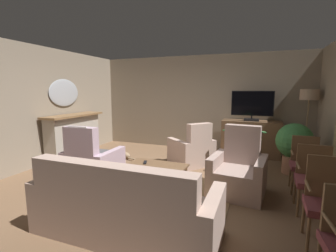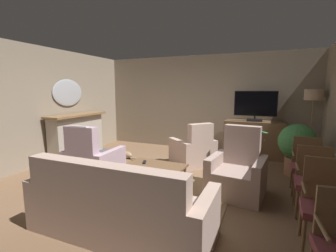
% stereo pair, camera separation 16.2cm
% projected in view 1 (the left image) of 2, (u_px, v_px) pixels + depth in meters
% --- Properties ---
extents(ground_plane, '(6.62, 6.41, 0.04)m').
position_uv_depth(ground_plane, '(161.00, 184.00, 4.49)').
color(ground_plane, brown).
extents(wall_back, '(6.62, 0.10, 2.72)m').
position_uv_depth(wall_back, '(199.00, 103.00, 7.01)').
color(wall_back, gray).
rests_on(wall_back, ground_plane).
extents(wall_left, '(0.10, 6.41, 2.72)m').
position_uv_depth(wall_left, '(35.00, 107.00, 5.36)').
color(wall_left, gray).
rests_on(wall_left, ground_plane).
extents(rug_central, '(2.32, 1.93, 0.01)m').
position_uv_depth(rug_central, '(158.00, 194.00, 4.00)').
color(rug_central, '#8E704C').
rests_on(rug_central, ground_plane).
extents(fireplace, '(0.85, 1.74, 1.13)m').
position_uv_depth(fireplace, '(75.00, 137.00, 6.11)').
color(fireplace, '#4C4C51').
rests_on(fireplace, ground_plane).
extents(wall_mirror_oval, '(0.06, 0.97, 0.68)m').
position_uv_depth(wall_mirror_oval, '(64.00, 93.00, 6.03)').
color(wall_mirror_oval, '#B2B7BF').
extents(tv_cabinet, '(1.47, 0.56, 0.94)m').
position_uv_depth(tv_cabinet, '(250.00, 139.00, 6.30)').
color(tv_cabinet, '#4A3523').
rests_on(tv_cabinet, ground_plane).
extents(television, '(1.03, 0.20, 0.77)m').
position_uv_depth(television, '(252.00, 105.00, 6.12)').
color(television, black).
rests_on(television, tv_cabinet).
extents(coffee_table, '(1.04, 0.53, 0.44)m').
position_uv_depth(coffee_table, '(158.00, 167.00, 4.20)').
color(coffee_table, brown).
rests_on(coffee_table, ground_plane).
extents(tv_remote, '(0.11, 0.18, 0.02)m').
position_uv_depth(tv_remote, '(145.00, 162.00, 4.28)').
color(tv_remote, black).
rests_on(tv_remote, coffee_table).
extents(sofa_floral, '(2.24, 0.88, 0.97)m').
position_uv_depth(sofa_floral, '(124.00, 210.00, 2.83)').
color(sofa_floral, '#BC9E8E').
rests_on(sofa_floral, ground_plane).
extents(armchair_angled_to_table, '(0.95, 0.94, 1.13)m').
position_uv_depth(armchair_angled_to_table, '(238.00, 173.00, 4.04)').
color(armchair_angled_to_table, '#A3897F').
rests_on(armchair_angled_to_table, ground_plane).
extents(armchair_near_window, '(0.92, 0.90, 1.11)m').
position_uv_depth(armchair_near_window, '(92.00, 164.00, 4.57)').
color(armchair_near_window, '#AD93A3').
rests_on(armchair_near_window, ground_plane).
extents(armchair_by_fireplace, '(1.18, 1.18, 1.01)m').
position_uv_depth(armchair_by_fireplace, '(192.00, 151.00, 5.59)').
color(armchair_by_fireplace, '#BC9E8E').
rests_on(armchair_by_fireplace, ground_plane).
extents(side_chair_far_end, '(0.51, 0.46, 0.99)m').
position_uv_depth(side_chair_far_end, '(330.00, 200.00, 2.66)').
color(side_chair_far_end, brown).
rests_on(side_chair_far_end, ground_plane).
extents(side_chair_mid_row, '(0.50, 0.49, 0.94)m').
position_uv_depth(side_chair_mid_row, '(314.00, 177.00, 3.40)').
color(side_chair_mid_row, brown).
rests_on(side_chair_mid_row, ground_plane).
extents(side_chair_tucked_against_wall, '(0.47, 0.44, 0.94)m').
position_uv_depth(side_chair_tucked_against_wall, '(305.00, 162.00, 4.08)').
color(side_chair_tucked_against_wall, brown).
rests_on(side_chair_tucked_against_wall, ground_plane).
extents(potted_plant_leafy_by_curtain, '(0.87, 0.84, 1.03)m').
position_uv_depth(potted_plant_leafy_by_curtain, '(240.00, 159.00, 5.04)').
color(potted_plant_leafy_by_curtain, slate).
rests_on(potted_plant_leafy_by_curtain, ground_plane).
extents(potted_plant_tall_palm_by_window, '(0.73, 0.73, 1.06)m').
position_uv_depth(potted_plant_tall_palm_by_window, '(294.00, 144.00, 4.95)').
color(potted_plant_tall_palm_by_window, '#99664C').
rests_on(potted_plant_tall_palm_by_window, ground_plane).
extents(cat, '(0.68, 0.30, 0.20)m').
position_uv_depth(cat, '(123.00, 155.00, 6.12)').
color(cat, '#937A5B').
rests_on(cat, ground_plane).
extents(floor_lamp, '(0.41, 0.41, 1.75)m').
position_uv_depth(floor_lamp, '(309.00, 101.00, 5.60)').
color(floor_lamp, '#4C4233').
rests_on(floor_lamp, ground_plane).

